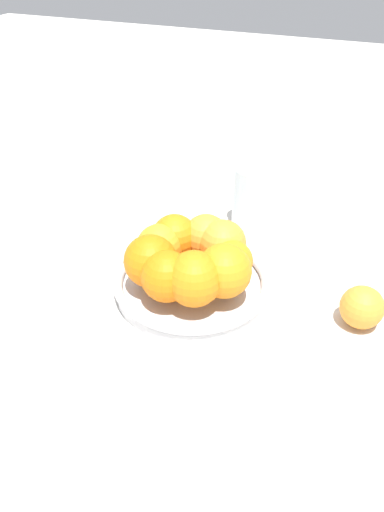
{
  "coord_description": "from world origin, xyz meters",
  "views": [
    {
      "loc": [
        -0.59,
        -0.24,
        0.51
      ],
      "look_at": [
        0.0,
        0.0,
        0.07
      ],
      "focal_mm": 35.0,
      "sensor_mm": 36.0,
      "label": 1
    }
  ],
  "objects": [
    {
      "name": "ground_plane",
      "position": [
        0.0,
        0.0,
        0.0
      ],
      "size": [
        4.0,
        4.0,
        0.0
      ],
      "primitive_type": "plane",
      "color": "beige"
    },
    {
      "name": "fruit_bowl",
      "position": [
        0.0,
        0.0,
        0.02
      ],
      "size": [
        0.25,
        0.25,
        0.03
      ],
      "color": "silver",
      "rests_on": "ground_plane"
    },
    {
      "name": "orange_pile",
      "position": [
        -0.0,
        0.0,
        0.07
      ],
      "size": [
        0.2,
        0.2,
        0.08
      ],
      "color": "orange",
      "rests_on": "fruit_bowl"
    },
    {
      "name": "stray_orange",
      "position": [
        0.02,
        -0.26,
        0.03
      ],
      "size": [
        0.06,
        0.06,
        0.06
      ],
      "primitive_type": "sphere",
      "color": "orange",
      "rests_on": "ground_plane"
    },
    {
      "name": "drinking_glass",
      "position": [
        0.23,
        -0.02,
        0.06
      ],
      "size": [
        0.06,
        0.06,
        0.12
      ],
      "primitive_type": "cylinder",
      "color": "silver",
      "rests_on": "ground_plane"
    }
  ]
}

